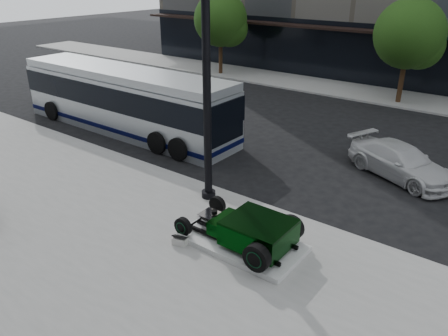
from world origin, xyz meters
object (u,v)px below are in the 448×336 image
Objects in this scene: hot_rod at (252,231)px; lamppost at (207,81)px; transit_bus at (125,100)px; white_sedan at (401,162)px.

lamppost is (-2.83, 1.64, 3.33)m from hot_rod.
transit_bus reaches higher than hot_rod.
white_sedan is (12.22, 2.51, -0.88)m from transit_bus.
hot_rod is at bearing -169.57° from white_sedan.
hot_rod is at bearing -24.75° from transit_bus.
lamppost is at bearing 149.95° from hot_rod.
lamppost is at bearing 165.07° from white_sedan.
transit_bus is 2.88× the size of white_sedan.
lamppost is at bearing -22.68° from transit_bus.
transit_bus is (-7.69, 3.21, -2.54)m from lamppost.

